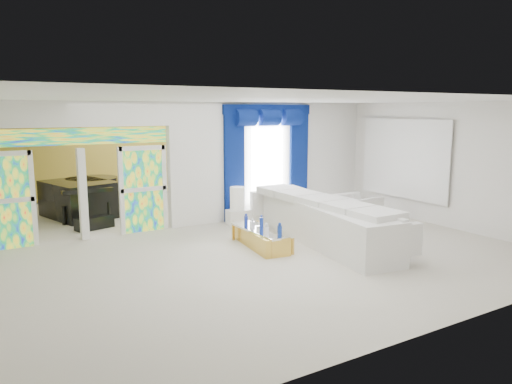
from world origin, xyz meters
TOP-DOWN VIEW (x-y plane):
  - floor at (0.00, 0.00)m, footprint 12.00×12.00m
  - dividing_wall at (2.15, 1.00)m, footprint 5.70×0.18m
  - dividing_header at (-2.85, 1.00)m, footprint 4.30×0.18m
  - stained_panel_left at (-4.28, 1.00)m, footprint 0.95×0.04m
  - stained_panel_right at (-1.42, 1.00)m, footprint 0.95×0.04m
  - stained_transom at (-2.85, 1.00)m, footprint 4.00×0.05m
  - window_pane at (1.90, 0.90)m, footprint 1.00×0.02m
  - blue_drape_left at (0.90, 0.87)m, footprint 0.55×0.10m
  - blue_drape_right at (2.90, 0.87)m, footprint 0.55×0.10m
  - blue_pelmet at (1.90, 0.87)m, footprint 2.60×0.12m
  - wall_mirror at (4.94, -1.00)m, footprint 0.04×2.70m
  - gold_curtains at (0.00, 5.90)m, footprint 9.70×0.12m
  - white_sofa at (1.57, -1.85)m, footprint 1.55×4.55m
  - coffee_table at (0.22, -1.55)m, footprint 0.77×1.70m
  - console_table at (1.07, 0.48)m, footprint 1.11×0.45m
  - table_lamp at (0.77, 0.48)m, footprint 0.36×0.36m
  - armchair at (3.56, -0.78)m, footprint 0.92×1.04m
  - grand_piano at (-2.38, 3.45)m, footprint 1.89×2.19m
  - piano_bench at (-2.38, 1.85)m, footprint 0.94×0.57m
  - chandelier at (-2.30, 3.40)m, footprint 0.60×0.60m
  - decanters at (0.21, -1.57)m, footprint 0.22×1.17m

SIDE VIEW (x-z plane):
  - floor at x=0.00m, z-range 0.00..0.00m
  - piano_bench at x=-2.38m, z-range 0.00..0.29m
  - console_table at x=1.07m, z-range 0.00..0.36m
  - coffee_table at x=0.22m, z-range 0.00..0.37m
  - armchair at x=3.56m, z-range 0.00..0.67m
  - white_sofa at x=1.57m, z-range 0.00..0.85m
  - decanters at x=0.21m, z-range 0.33..0.59m
  - grand_piano at x=-2.38m, z-range 0.00..0.95m
  - table_lamp at x=0.77m, z-range 0.36..0.94m
  - stained_panel_left at x=-4.28m, z-range 0.00..2.00m
  - stained_panel_right at x=-1.42m, z-range 0.00..2.00m
  - blue_drape_left at x=0.90m, z-range 0.00..2.80m
  - blue_drape_right at x=2.90m, z-range 0.00..2.80m
  - window_pane at x=1.90m, z-range 0.30..2.60m
  - dividing_wall at x=2.15m, z-range 0.00..3.00m
  - gold_curtains at x=0.00m, z-range 0.05..2.95m
  - wall_mirror at x=4.94m, z-range 0.60..2.50m
  - stained_transom at x=-2.85m, z-range 2.08..2.42m
  - chandelier at x=-2.30m, z-range 2.35..2.95m
  - dividing_header at x=-2.85m, z-range 2.45..3.00m
  - blue_pelmet at x=1.90m, z-range 2.69..2.94m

